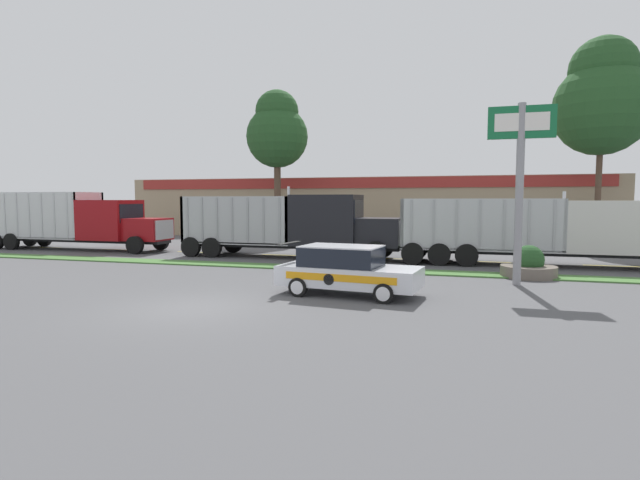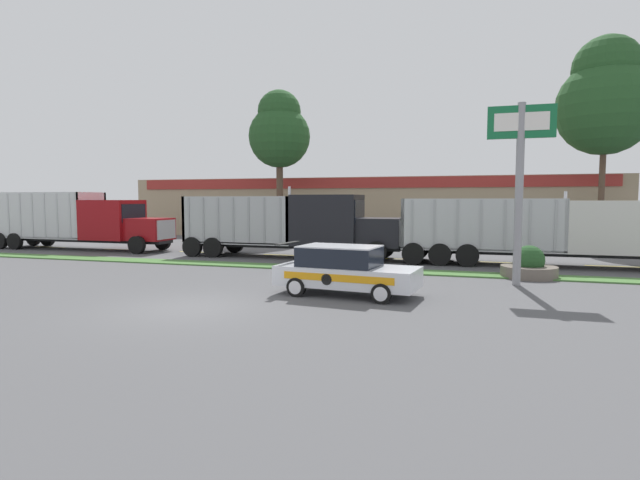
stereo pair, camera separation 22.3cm
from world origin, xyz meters
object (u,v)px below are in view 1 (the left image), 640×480
rally_car (347,270)px  stone_planter (529,266)px  dump_truck_mid (94,224)px  store_sign_post (520,162)px  dump_truck_lead (566,233)px  dump_truck_trail (311,226)px

rally_car → stone_planter: bearing=42.8°
rally_car → dump_truck_mid: bearing=151.8°
store_sign_post → stone_planter: bearing=73.1°
dump_truck_lead → store_sign_post: 7.00m
rally_car → store_sign_post: bearing=33.2°
dump_truck_trail → rally_car: size_ratio=2.51×
rally_car → store_sign_post: 7.41m
dump_truck_mid → stone_planter: dump_truck_mid is taller
dump_truck_mid → stone_planter: size_ratio=5.54×
store_sign_post → stone_planter: (0.62, 2.05, -3.96)m
rally_car → store_sign_post: size_ratio=0.73×
dump_truck_lead → stone_planter: size_ratio=5.81×
rally_car → stone_planter: 8.25m
rally_car → stone_planter: (6.05, 5.60, -0.38)m
dump_truck_mid → rally_car: size_ratio=2.53×
stone_planter → dump_truck_trail: bearing=159.5°
dump_truck_lead → dump_truck_mid: dump_truck_mid is taller
store_sign_post → rally_car: bearing=-146.8°
dump_truck_mid → store_sign_post: (23.41, -6.11, 2.76)m
dump_truck_mid → dump_truck_trail: dump_truck_trail is taller
dump_truck_lead → rally_car: 12.38m
dump_truck_mid → rally_car: (17.98, -9.66, -0.81)m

